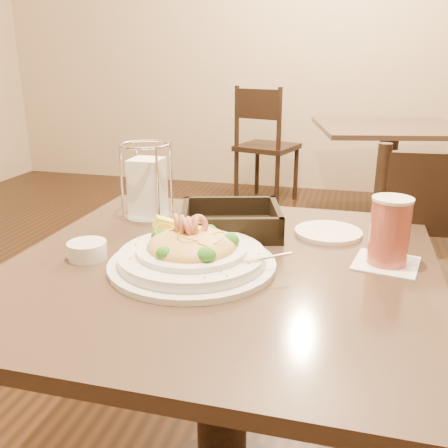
% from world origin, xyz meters
% --- Properties ---
extents(main_table, '(0.90, 0.90, 0.72)m').
position_xyz_m(main_table, '(0.00, 0.00, 0.49)').
color(main_table, black).
rests_on(main_table, ground).
extents(background_table, '(1.07, 1.07, 0.72)m').
position_xyz_m(background_table, '(0.47, 2.44, 0.49)').
color(background_table, black).
rests_on(background_table, ground).
extents(dining_chair_near, '(0.45, 0.45, 0.93)m').
position_xyz_m(dining_chair_near, '(0.50, 0.52, 0.50)').
color(dining_chair_near, black).
rests_on(dining_chair_near, ground).
extents(dining_chair_far, '(0.52, 0.52, 0.93)m').
position_xyz_m(dining_chair_far, '(-0.44, 2.93, 0.50)').
color(dining_chair_far, black).
rests_on(dining_chair_far, ground).
extents(pasta_bowl, '(0.38, 0.35, 0.11)m').
position_xyz_m(pasta_bowl, '(-0.05, -0.04, 0.75)').
color(pasta_bowl, white).
rests_on(pasta_bowl, main_table).
extents(drink_glass, '(0.15, 0.15, 0.15)m').
position_xyz_m(drink_glass, '(0.34, 0.08, 0.79)').
color(drink_glass, white).
rests_on(drink_glass, main_table).
extents(bread_basket, '(0.29, 0.26, 0.07)m').
position_xyz_m(bread_basket, '(-0.03, 0.19, 0.74)').
color(bread_basket, black).
rests_on(bread_basket, main_table).
extents(napkin_caddy, '(0.13, 0.13, 0.21)m').
position_xyz_m(napkin_caddy, '(-0.27, 0.25, 0.81)').
color(napkin_caddy, silver).
rests_on(napkin_caddy, main_table).
extents(side_plate, '(0.21, 0.21, 0.01)m').
position_xyz_m(side_plate, '(0.21, 0.24, 0.73)').
color(side_plate, white).
rests_on(side_plate, main_table).
extents(butter_ramekin, '(0.09, 0.09, 0.04)m').
position_xyz_m(butter_ramekin, '(-0.29, -0.05, 0.74)').
color(butter_ramekin, white).
rests_on(butter_ramekin, main_table).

